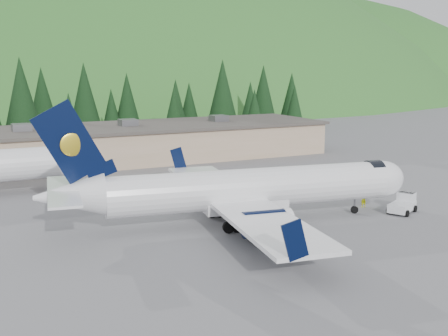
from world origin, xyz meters
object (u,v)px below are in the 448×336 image
airliner (243,190)px  baggage_tug_a (403,204)px  ramp_worker (363,199)px  terminal_building (95,145)px

airliner → baggage_tug_a: size_ratio=9.05×
baggage_tug_a → ramp_worker: baggage_tug_a is taller
ramp_worker → airliner: bearing=1.0°
airliner → baggage_tug_a: (15.66, -3.51, -2.23)m
baggage_tug_a → ramp_worker: (-2.18, 3.20, 0.02)m
baggage_tug_a → ramp_worker: bearing=97.6°
airliner → baggage_tug_a: bearing=-3.6°
airliner → ramp_worker: (13.48, -0.31, -2.20)m
baggage_tug_a → terminal_building: (-19.68, 41.35, 1.81)m
airliner → terminal_building: airliner is taller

